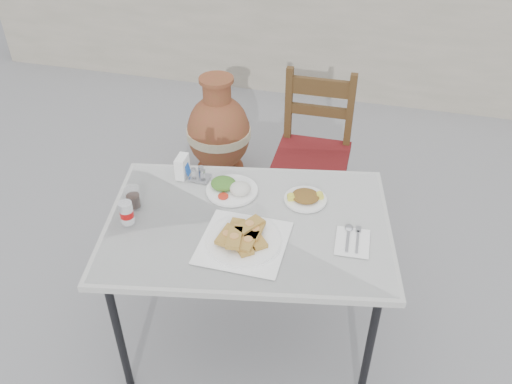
% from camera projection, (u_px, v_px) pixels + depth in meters
% --- Properties ---
extents(ground, '(80.00, 80.00, 0.00)m').
position_uv_depth(ground, '(279.00, 337.00, 2.47)').
color(ground, slate).
rests_on(ground, ground).
extents(cafe_table, '(1.22, 0.94, 0.67)m').
position_uv_depth(cafe_table, '(248.00, 231.00, 2.12)').
color(cafe_table, black).
rests_on(cafe_table, ground).
extents(pide_plate, '(0.31, 0.31, 0.06)m').
position_uv_depth(pide_plate, '(243.00, 237.00, 1.97)').
color(pide_plate, white).
rests_on(pide_plate, cafe_table).
extents(salad_rice_plate, '(0.21, 0.21, 0.05)m').
position_uv_depth(salad_rice_plate, '(231.00, 188.00, 2.23)').
color(salad_rice_plate, white).
rests_on(salad_rice_plate, cafe_table).
extents(salad_chopped_plate, '(0.17, 0.17, 0.04)m').
position_uv_depth(salad_chopped_plate, '(305.00, 197.00, 2.18)').
color(salad_chopped_plate, white).
rests_on(salad_chopped_plate, cafe_table).
extents(soda_can, '(0.05, 0.05, 0.09)m').
position_uv_depth(soda_can, '(127.00, 213.00, 2.05)').
color(soda_can, silver).
rests_on(soda_can, cafe_table).
extents(cola_glass, '(0.06, 0.06, 0.09)m').
position_uv_depth(cola_glass, '(133.00, 198.00, 2.14)').
color(cola_glass, white).
rests_on(cola_glass, cafe_table).
extents(napkin_holder, '(0.05, 0.08, 0.10)m').
position_uv_depth(napkin_holder, '(182.00, 167.00, 2.30)').
color(napkin_holder, white).
rests_on(napkin_holder, cafe_table).
extents(condiment_caddy, '(0.09, 0.07, 0.06)m').
position_uv_depth(condiment_caddy, '(200.00, 175.00, 2.30)').
color(condiment_caddy, '#B0B0B7').
rests_on(condiment_caddy, cafe_table).
extents(cutlery_napkin, '(0.13, 0.17, 0.01)m').
position_uv_depth(cutlery_napkin, '(352.00, 239.00, 2.00)').
color(cutlery_napkin, white).
rests_on(cutlery_napkin, cafe_table).
extents(chair, '(0.38, 0.38, 0.86)m').
position_uv_depth(chair, '(313.00, 153.00, 2.87)').
color(chair, '#33210E').
rests_on(chair, ground).
extents(terracotta_urn, '(0.39, 0.39, 0.68)m').
position_uv_depth(terracotta_urn, '(219.00, 133.00, 3.29)').
color(terracotta_urn, brown).
rests_on(terracotta_urn, ground).
extents(back_wall, '(6.00, 0.25, 1.20)m').
position_uv_depth(back_wall, '(354.00, 20.00, 4.03)').
color(back_wall, '#A79C8B').
rests_on(back_wall, ground).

